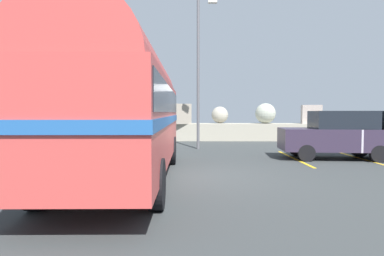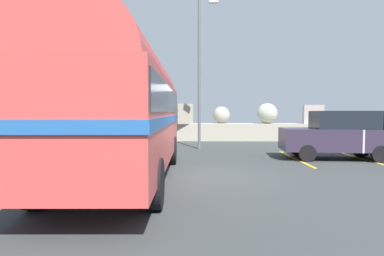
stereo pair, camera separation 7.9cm
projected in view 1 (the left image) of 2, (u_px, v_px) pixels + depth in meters
name	position (u px, v px, depth m)	size (l,w,h in m)	color
ground	(191.00, 176.00, 9.02)	(32.00, 26.00, 0.02)	#333738
breakwater	(194.00, 129.00, 20.77)	(31.36, 2.58, 2.41)	#A49E8C
vintage_coach	(124.00, 104.00, 8.41)	(2.64, 8.64, 3.70)	black
parked_car_nearest	(337.00, 134.00, 12.32)	(4.22, 2.01, 1.86)	black
lamp_post	(200.00, 66.00, 15.57)	(0.99, 0.34, 7.35)	#5B5B60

